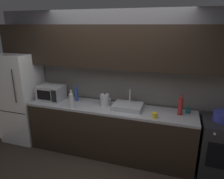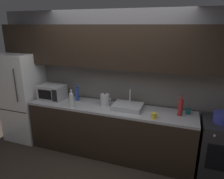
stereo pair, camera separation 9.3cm
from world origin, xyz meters
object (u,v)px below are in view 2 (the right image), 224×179
at_px(kettle, 105,100).
at_px(cooking_pot, 223,118).
at_px(microwave, 52,92).
at_px(mug_yellow, 154,116).
at_px(mug_teal, 188,111).
at_px(refrigerator, 24,97).
at_px(oven_range, 221,150).
at_px(wine_bottle_red, 180,107).
at_px(wine_bottle_blue, 77,94).
at_px(wine_bottle_clear, 72,100).

distance_m(kettle, cooking_pot, 1.83).
xyz_separation_m(microwave, cooking_pot, (2.89, -0.02, -0.06)).
relative_size(mug_yellow, mug_teal, 0.97).
xyz_separation_m(refrigerator, oven_range, (3.61, -0.00, -0.42)).
bearing_deg(refrigerator, mug_teal, 2.76).
xyz_separation_m(oven_range, wine_bottle_red, (-0.63, 0.04, 0.59)).
relative_size(microwave, mug_yellow, 5.37).
distance_m(oven_range, wine_bottle_red, 0.86).
xyz_separation_m(oven_range, mug_teal, (-0.51, 0.15, 0.49)).
xyz_separation_m(wine_bottle_blue, mug_teal, (1.94, 0.05, -0.09)).
relative_size(microwave, mug_teal, 5.21).
xyz_separation_m(kettle, cooking_pot, (1.83, -0.03, -0.03)).
distance_m(oven_range, mug_yellow, 1.12).
bearing_deg(oven_range, mug_yellow, -168.64).
bearing_deg(kettle, wine_bottle_clear, -154.64).
xyz_separation_m(wine_bottle_clear, wine_bottle_red, (1.75, 0.26, 0.01)).
bearing_deg(wine_bottle_red, oven_range, -3.98).
bearing_deg(wine_bottle_red, wine_bottle_blue, 178.11).
distance_m(wine_bottle_red, cooking_pot, 0.60).
relative_size(wine_bottle_clear, wine_bottle_red, 0.93).
height_order(microwave, wine_bottle_clear, wine_bottle_clear).
bearing_deg(wine_bottle_clear, wine_bottle_blue, 102.61).
distance_m(refrigerator, cooking_pot, 3.57).
height_order(refrigerator, mug_yellow, refrigerator).
distance_m(wine_bottle_clear, cooking_pot, 2.35).
height_order(wine_bottle_red, mug_yellow, wine_bottle_red).
xyz_separation_m(wine_bottle_clear, mug_teal, (1.87, 0.36, -0.08)).
bearing_deg(mug_yellow, wine_bottle_clear, -179.39).
distance_m(oven_range, wine_bottle_clear, 2.46).
xyz_separation_m(wine_bottle_red, cooking_pot, (0.59, -0.04, -0.07)).
bearing_deg(oven_range, refrigerator, 179.98).
bearing_deg(mug_teal, kettle, -174.85).
bearing_deg(oven_range, wine_bottle_blue, 177.57).
bearing_deg(kettle, wine_bottle_blue, 172.59).
distance_m(microwave, wine_bottle_red, 2.30).
height_order(wine_bottle_blue, mug_teal, wine_bottle_blue).
bearing_deg(microwave, cooking_pot, -0.36).
relative_size(microwave, wine_bottle_red, 1.37).
distance_m(kettle, mug_teal, 1.37).
distance_m(refrigerator, wine_bottle_blue, 1.17).
distance_m(microwave, wine_bottle_clear, 0.60).
bearing_deg(kettle, oven_range, -0.86).
xyz_separation_m(refrigerator, wine_bottle_red, (2.98, 0.04, 0.17)).
bearing_deg(wine_bottle_blue, wine_bottle_red, -1.89).
relative_size(mug_yellow, cooking_pot, 0.32).
height_order(refrigerator, mug_teal, refrigerator).
relative_size(refrigerator, cooking_pot, 6.55).
distance_m(refrigerator, kettle, 1.75).
height_order(microwave, mug_yellow, microwave).
bearing_deg(wine_bottle_clear, oven_range, 5.13).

